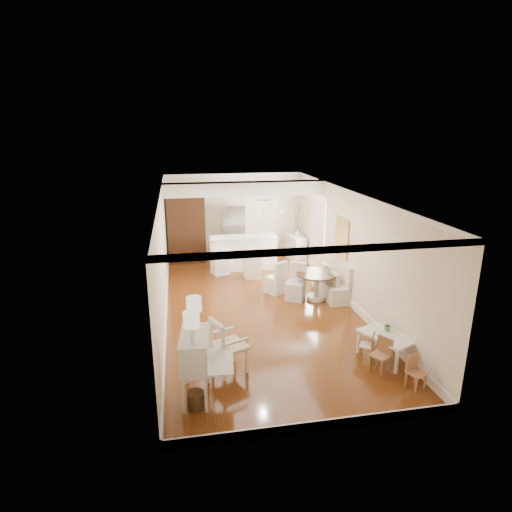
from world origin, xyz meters
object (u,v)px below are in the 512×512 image
object	(u,v)px
kids_table	(386,347)
pantry_cabinet	(186,227)
secretary_bureau	(195,366)
dining_table	(316,286)
wicker_basket	(196,400)
kids_chair_c	(417,372)
slip_chair_far	(276,277)
kids_chair_b	(367,345)
bar_stool_left	(220,255)
sideboard	(296,248)
kids_chair_a	(380,355)
breakfast_counter	(244,253)
fridge	(245,232)
slip_chair_near	(296,282)
gustavian_armchair	(229,345)
bar_stool_right	(252,259)

from	to	relation	value
kids_table	pantry_cabinet	xyz separation A→B (m)	(-3.50, 6.95, 0.90)
secretary_bureau	dining_table	xyz separation A→B (m)	(3.24, 3.64, -0.21)
wicker_basket	kids_chair_c	size ratio (longest dim) A/B	0.49
slip_chair_far	pantry_cabinet	size ratio (longest dim) A/B	0.39
kids_chair_b	bar_stool_left	size ratio (longest dim) A/B	0.46
secretary_bureau	kids_chair_b	size ratio (longest dim) A/B	2.16
sideboard	bar_stool_left	bearing A→B (deg)	-171.15
kids_chair_a	sideboard	bearing A→B (deg)	146.44
breakfast_counter	kids_chair_b	bearing A→B (deg)	-75.71
breakfast_counter	kids_chair_c	bearing A→B (deg)	-74.67
sideboard	breakfast_counter	bearing A→B (deg)	-173.87
secretary_bureau	fridge	distance (m)	7.75
kids_chair_c	dining_table	world-z (taller)	dining_table
kids_chair_b	sideboard	world-z (taller)	sideboard
slip_chair_near	kids_chair_b	bearing A→B (deg)	-49.20
breakfast_counter	pantry_cabinet	world-z (taller)	pantry_cabinet
gustavian_armchair	bar_stool_right	size ratio (longest dim) A/B	0.89
kids_chair_a	breakfast_counter	size ratio (longest dim) A/B	0.31
slip_chair_far	wicker_basket	bearing A→B (deg)	30.42
kids_table	secretary_bureau	bearing A→B (deg)	-171.10
kids_chair_a	secretary_bureau	bearing A→B (deg)	-117.59
gustavian_armchair	sideboard	size ratio (longest dim) A/B	1.19
wicker_basket	slip_chair_far	xyz separation A→B (m)	(2.33, 4.54, 0.31)
bar_stool_left	wicker_basket	bearing A→B (deg)	-114.48
dining_table	kids_chair_b	bearing A→B (deg)	-89.40
secretary_bureau	bar_stool_left	xyz separation A→B (m)	(1.02, 6.07, 0.01)
gustavian_armchair	kids_chair_a	bearing A→B (deg)	-122.67
secretary_bureau	kids_chair_b	xyz separation A→B (m)	(3.27, 0.67, -0.30)
kids_chair_b	sideboard	distance (m)	6.31
pantry_cabinet	fridge	distance (m)	1.92
wicker_basket	bar_stool_right	xyz separation A→B (m)	(1.93, 5.83, 0.44)
slip_chair_near	breakfast_counter	xyz separation A→B (m)	(-0.91, 2.72, 0.05)
slip_chair_far	kids_chair_c	bearing A→B (deg)	73.97
breakfast_counter	pantry_cabinet	distance (m)	2.11
wicker_basket	bar_stool_left	distance (m)	6.45
kids_table	sideboard	bearing A→B (deg)	89.78
gustavian_armchair	slip_chair_near	xyz separation A→B (m)	(2.08, 3.02, -0.05)
kids_chair_b	bar_stool_right	distance (m)	5.07
kids_chair_b	kids_chair_c	xyz separation A→B (m)	(0.41, -1.07, 0.02)
dining_table	pantry_cabinet	bearing A→B (deg)	128.99
slip_chair_near	wicker_basket	bearing A→B (deg)	-94.03
dining_table	bar_stool_right	distance (m)	2.33
kids_chair_a	bar_stool_right	size ratio (longest dim) A/B	0.55
kids_chair_a	slip_chair_near	world-z (taller)	slip_chair_near
bar_stool_left	fridge	xyz separation A→B (m)	(0.98, 1.41, 0.33)
bar_stool_right	kids_chair_b	bearing A→B (deg)	-74.03
breakfast_counter	slip_chair_far	bearing A→B (deg)	-76.84
kids_table	slip_chair_far	size ratio (longest dim) A/B	1.11
secretary_bureau	slip_chair_far	xyz separation A→B (m)	(2.31, 4.25, -0.12)
wicker_basket	kids_table	bearing A→B (deg)	13.17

